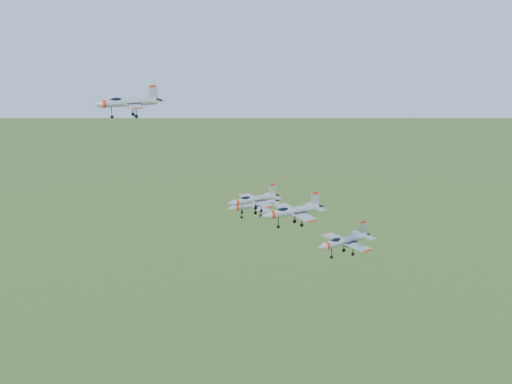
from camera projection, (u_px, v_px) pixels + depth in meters
jet_lead at (127, 102)px, 126.92m from camera, size 13.15×11.07×3.53m
jet_left_high at (253, 199)px, 129.86m from camera, size 11.29×9.35×3.02m
jet_right_high at (292, 211)px, 118.61m from camera, size 12.52×10.41×3.35m
jet_left_low at (253, 204)px, 141.35m from camera, size 12.16×10.09×3.25m
jet_right_low at (344, 241)px, 132.75m from camera, size 13.66×11.23×3.66m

